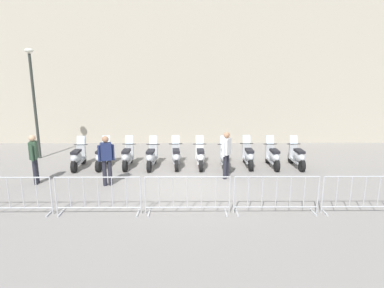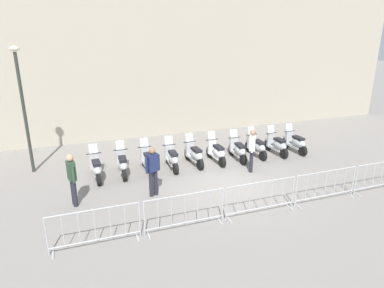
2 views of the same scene
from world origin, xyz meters
name	(u,v)px [view 1 (image 1 of 2)]	position (x,y,z in m)	size (l,w,h in m)	color
ground_plane	(188,186)	(0.00, 0.00, 0.00)	(120.00, 120.00, 0.00)	gray
building_facade	(188,30)	(0.65, 8.11, 6.12)	(28.00, 2.40, 12.25)	#B2A893
motorcycle_0	(78,158)	(-4.28, 2.45, 0.45)	(0.56, 1.72, 1.24)	black
motorcycle_1	(103,157)	(-3.29, 2.45, 0.45)	(0.61, 1.72, 1.24)	black
motorcycle_2	(127,157)	(-2.29, 2.40, 0.45)	(0.56, 1.73, 1.24)	black
motorcycle_3	(151,157)	(-1.32, 2.25, 0.45)	(0.60, 1.72, 1.24)	black
motorcycle_4	(176,157)	(-0.31, 2.25, 0.45)	(0.56, 1.72, 1.24)	black
motorcycle_5	(200,157)	(0.67, 2.14, 0.45)	(0.56, 1.73, 1.24)	black
motorcycle_6	(225,157)	(1.65, 1.99, 0.45)	(0.63, 1.72, 1.24)	black
motorcycle_7	(248,156)	(2.65, 2.06, 0.45)	(0.56, 1.73, 1.24)	black
motorcycle_8	(273,157)	(3.63, 1.88, 0.45)	(0.56, 1.72, 1.24)	black
motorcycle_9	(297,157)	(4.62, 1.80, 0.45)	(0.56, 1.73, 1.24)	black
barrier_segment_0	(9,196)	(-4.99, -1.79, 0.53)	(2.33, 0.61, 1.07)	#B2B5B7
barrier_segment_1	(98,196)	(-2.58, -1.98, 0.53)	(2.33, 0.61, 1.07)	#B2B5B7
barrier_segment_2	(187,195)	(-0.17, -2.18, 0.53)	(2.33, 0.61, 1.07)	#B2B5B7
barrier_segment_3	(276,195)	(2.24, -2.37, 0.53)	(2.33, 0.61, 1.07)	#B2B5B7
barrier_segment_4	(365,195)	(4.65, -2.56, 0.53)	(2.33, 0.61, 1.07)	#B2B5B7
street_lamp	(33,92)	(-6.46, 4.31, 2.99)	(0.36, 0.36, 4.84)	#2D332D
officer_near_row_end	(226,152)	(1.46, 0.72, 0.98)	(0.39, 0.46, 1.73)	#23232D
officer_mid_plaza	(34,156)	(-5.26, 0.72, 0.98)	(0.27, 0.55, 1.73)	#23232D
officer_by_barriers	(106,158)	(-2.74, 0.32, 0.98)	(0.54, 0.30, 1.73)	#23232D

